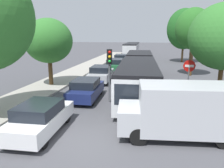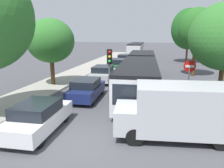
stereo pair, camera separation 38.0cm
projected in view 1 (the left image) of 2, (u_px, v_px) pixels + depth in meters
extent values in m
plane|color=#47474C|center=(82.00, 141.00, 9.02)|extent=(200.00, 200.00, 0.00)
cube|color=#9E998E|center=(85.00, 68.00, 27.70)|extent=(3.20, 46.83, 0.14)
cube|color=silver|center=(138.00, 80.00, 14.83)|extent=(2.98, 9.21, 1.96)
cube|color=black|center=(138.00, 75.00, 14.75)|extent=(2.98, 8.85, 0.86)
cube|color=black|center=(138.00, 65.00, 14.59)|extent=(2.98, 9.21, 0.19)
cube|color=silver|center=(139.00, 63.00, 23.13)|extent=(2.81, 6.35, 1.96)
cube|color=black|center=(139.00, 60.00, 23.05)|extent=(2.81, 6.10, 0.86)
cube|color=black|center=(140.00, 53.00, 22.89)|extent=(2.81, 6.35, 0.19)
cylinder|color=black|center=(139.00, 69.00, 19.68)|extent=(1.86, 1.06, 1.80)
cube|color=black|center=(136.00, 95.00, 10.43)|extent=(2.15, 0.22, 1.05)
cylinder|color=black|center=(155.00, 105.00, 12.07)|extent=(0.34, 0.97, 0.96)
cylinder|color=black|center=(119.00, 104.00, 12.33)|extent=(0.34, 0.97, 0.96)
cylinder|color=black|center=(151.00, 82.00, 17.68)|extent=(0.34, 0.97, 0.96)
cylinder|color=black|center=(126.00, 82.00, 17.94)|extent=(0.34, 0.97, 0.96)
cylinder|color=black|center=(149.00, 71.00, 23.18)|extent=(0.34, 0.97, 0.96)
cylinder|color=black|center=(129.00, 70.00, 23.44)|extent=(0.34, 0.97, 0.96)
cube|color=silver|center=(132.00, 49.00, 44.29)|extent=(2.73, 11.23, 1.94)
cube|color=black|center=(132.00, 47.00, 44.21)|extent=(2.74, 10.67, 0.82)
cube|color=black|center=(132.00, 44.00, 44.05)|extent=(2.73, 11.23, 0.19)
cylinder|color=black|center=(128.00, 51.00, 48.17)|extent=(0.31, 0.98, 0.97)
cylinder|color=black|center=(138.00, 51.00, 47.83)|extent=(0.31, 0.98, 0.97)
cylinder|color=black|center=(125.00, 54.00, 41.41)|extent=(0.31, 0.98, 0.97)
cylinder|color=black|center=(136.00, 54.00, 41.07)|extent=(0.31, 0.98, 0.97)
cube|color=white|center=(41.00, 120.00, 9.72)|extent=(1.86, 4.07, 0.65)
cube|color=black|center=(39.00, 109.00, 9.49)|extent=(1.65, 2.16, 0.50)
cylinder|color=black|center=(40.00, 115.00, 11.12)|extent=(0.23, 0.62, 0.61)
cylinder|color=black|center=(67.00, 116.00, 10.91)|extent=(0.23, 0.62, 0.61)
cylinder|color=black|center=(9.00, 138.00, 8.65)|extent=(0.23, 0.62, 0.61)
cylinder|color=black|center=(43.00, 141.00, 8.44)|extent=(0.23, 0.62, 0.61)
cube|color=navy|center=(86.00, 91.00, 14.68)|extent=(1.84, 4.03, 0.64)
cube|color=black|center=(86.00, 83.00, 14.46)|extent=(1.63, 2.14, 0.49)
cylinder|color=black|center=(82.00, 90.00, 16.06)|extent=(0.23, 0.61, 0.60)
cylinder|color=black|center=(100.00, 90.00, 15.85)|extent=(0.23, 0.61, 0.60)
cylinder|color=black|center=(70.00, 100.00, 13.62)|extent=(0.23, 0.61, 0.60)
cylinder|color=black|center=(92.00, 101.00, 13.41)|extent=(0.23, 0.61, 0.60)
cube|color=#B7BABF|center=(101.00, 75.00, 20.09)|extent=(1.93, 4.24, 0.68)
cube|color=black|center=(101.00, 69.00, 19.86)|extent=(1.71, 2.25, 0.52)
cylinder|color=black|center=(96.00, 75.00, 21.55)|extent=(0.24, 0.64, 0.64)
cylinder|color=black|center=(111.00, 76.00, 21.33)|extent=(0.24, 0.64, 0.64)
cylinder|color=black|center=(90.00, 81.00, 18.98)|extent=(0.24, 0.64, 0.64)
cylinder|color=black|center=(107.00, 81.00, 18.76)|extent=(0.24, 0.64, 0.64)
cube|color=#236638|center=(115.00, 66.00, 25.36)|extent=(1.98, 4.34, 0.69)
cube|color=black|center=(115.00, 61.00, 25.12)|extent=(1.76, 2.30, 0.53)
cylinder|color=black|center=(110.00, 67.00, 26.85)|extent=(0.25, 0.66, 0.65)
cylinder|color=black|center=(123.00, 67.00, 26.63)|extent=(0.25, 0.66, 0.65)
cylinder|color=black|center=(106.00, 70.00, 24.22)|extent=(0.25, 0.66, 0.65)
cylinder|color=black|center=(120.00, 71.00, 23.99)|extent=(0.25, 0.66, 0.65)
cube|color=#47474C|center=(121.00, 61.00, 30.53)|extent=(1.98, 4.35, 0.69)
cube|color=black|center=(121.00, 56.00, 30.29)|extent=(1.76, 2.31, 0.53)
cylinder|color=black|center=(117.00, 61.00, 32.02)|extent=(0.25, 0.66, 0.65)
cylinder|color=black|center=(127.00, 62.00, 31.80)|extent=(0.25, 0.66, 0.65)
cylinder|color=black|center=(115.00, 64.00, 29.39)|extent=(0.25, 0.66, 0.65)
cylinder|color=black|center=(126.00, 64.00, 29.16)|extent=(0.25, 0.66, 0.65)
cube|color=#B7BABF|center=(189.00, 108.00, 9.10)|extent=(4.29, 2.44, 2.00)
cube|color=#B7BABF|center=(129.00, 117.00, 9.41)|extent=(1.10, 1.99, 1.00)
cylinder|color=black|center=(139.00, 136.00, 8.67)|extent=(0.74, 0.32, 0.72)
cylinder|color=black|center=(137.00, 120.00, 10.30)|extent=(0.74, 0.32, 0.72)
cylinder|color=black|center=(209.00, 122.00, 10.04)|extent=(0.74, 0.32, 0.72)
cylinder|color=#56595E|center=(109.00, 76.00, 13.81)|extent=(0.12, 0.12, 3.40)
cube|color=black|center=(109.00, 57.00, 13.53)|extent=(0.38, 0.32, 0.90)
sphere|color=red|center=(110.00, 52.00, 13.32)|extent=(0.18, 0.18, 0.18)
sphere|color=#EAAD14|center=(110.00, 57.00, 13.38)|extent=(0.18, 0.18, 0.18)
sphere|color=green|center=(110.00, 61.00, 13.45)|extent=(0.18, 0.18, 0.18)
cylinder|color=#56595E|center=(188.00, 87.00, 13.20)|extent=(0.08, 0.08, 2.40)
cylinder|color=red|center=(189.00, 66.00, 12.92)|extent=(0.70, 0.03, 0.70)
cube|color=white|center=(189.00, 66.00, 12.90)|extent=(0.50, 0.04, 0.14)
cylinder|color=#56595E|center=(219.00, 78.00, 12.75)|extent=(0.10, 0.10, 3.60)
cube|color=#197A38|center=(222.00, 52.00, 12.41)|extent=(0.30, 1.39, 0.28)
cube|color=#197A38|center=(221.00, 58.00, 12.49)|extent=(0.30, 1.39, 0.28)
cube|color=#197A38|center=(220.00, 64.00, 12.57)|extent=(0.30, 1.39, 0.28)
cylinder|color=#51381E|center=(51.00, 72.00, 18.24)|extent=(0.34, 0.34, 2.41)
ellipsoid|color=#33752D|center=(49.00, 41.00, 17.66)|extent=(3.86, 3.86, 3.60)
ellipsoid|color=#33752D|center=(47.00, 47.00, 17.87)|extent=(2.32, 2.32, 1.98)
cylinder|color=#51381E|center=(219.00, 87.00, 12.35)|extent=(0.25, 0.25, 2.83)
cylinder|color=#51381E|center=(191.00, 60.00, 22.78)|extent=(0.38, 0.38, 3.24)
ellipsoid|color=#286623|center=(193.00, 29.00, 22.05)|extent=(3.63, 3.63, 4.18)
ellipsoid|color=#286623|center=(197.00, 35.00, 22.50)|extent=(2.18, 2.18, 2.30)
cylinder|color=#51381E|center=(182.00, 53.00, 33.35)|extent=(0.29, 0.29, 2.74)
ellipsoid|color=#1E561E|center=(184.00, 29.00, 32.53)|extent=(5.05, 5.05, 5.98)
ellipsoid|color=#33752D|center=(182.00, 35.00, 32.86)|extent=(3.03, 3.03, 3.29)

